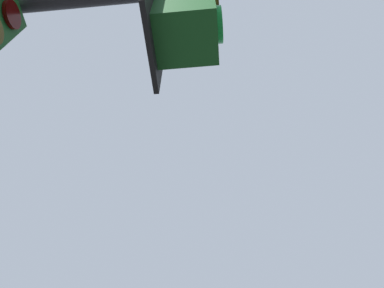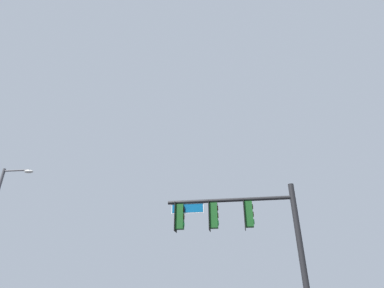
% 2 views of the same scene
% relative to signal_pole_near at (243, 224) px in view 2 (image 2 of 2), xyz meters
% --- Properties ---
extents(signal_pole_near, '(5.65, 1.21, 5.70)m').
position_rel_signal_pole_near_xyz_m(signal_pole_near, '(0.00, 0.00, 0.00)').
color(signal_pole_near, black).
rests_on(signal_pole_near, ground_plane).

